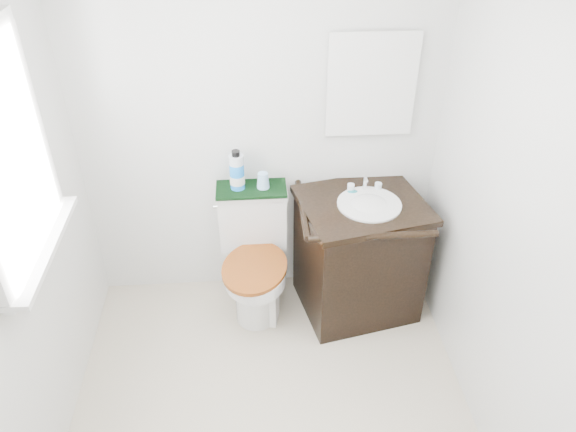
{
  "coord_description": "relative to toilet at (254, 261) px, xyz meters",
  "views": [
    {
      "loc": [
        -0.06,
        -1.87,
        2.66
      ],
      "look_at": [
        0.14,
        0.75,
        0.85
      ],
      "focal_mm": 35.0,
      "sensor_mm": 36.0,
      "label": 1
    }
  ],
  "objects": [
    {
      "name": "floor",
      "position": [
        0.06,
        -0.97,
        -0.36
      ],
      "size": [
        2.4,
        2.4,
        0.0
      ],
      "primitive_type": "plane",
      "color": "#BEB199",
      "rests_on": "ground"
    },
    {
      "name": "wall_back",
      "position": [
        0.06,
        0.23,
        0.84
      ],
      "size": [
        2.4,
        0.0,
        2.4
      ],
      "primitive_type": "plane",
      "rotation": [
        1.57,
        0.0,
        0.0
      ],
      "color": "silver",
      "rests_on": "ground"
    },
    {
      "name": "wall_left",
      "position": [
        -1.04,
        -0.97,
        0.84
      ],
      "size": [
        0.0,
        2.4,
        2.4
      ],
      "primitive_type": "plane",
      "rotation": [
        1.57,
        0.0,
        1.57
      ],
      "color": "silver",
      "rests_on": "ground"
    },
    {
      "name": "wall_right",
      "position": [
        1.16,
        -0.97,
        0.84
      ],
      "size": [
        0.0,
        2.4,
        2.4
      ],
      "primitive_type": "plane",
      "rotation": [
        1.57,
        0.0,
        -1.57
      ],
      "color": "silver",
      "rests_on": "ground"
    },
    {
      "name": "window",
      "position": [
        -1.01,
        -0.72,
        1.19
      ],
      "size": [
        0.02,
        0.7,
        0.9
      ],
      "primitive_type": "cube",
      "color": "white",
      "rests_on": "wall_left"
    },
    {
      "name": "mirror",
      "position": [
        0.72,
        0.21,
        1.09
      ],
      "size": [
        0.5,
        0.02,
        0.6
      ],
      "primitive_type": "cube",
      "color": "silver",
      "rests_on": "wall_back"
    },
    {
      "name": "toilet",
      "position": [
        0.0,
        0.0,
        0.0
      ],
      "size": [
        0.49,
        0.67,
        0.82
      ],
      "color": "silver",
      "rests_on": "floor"
    },
    {
      "name": "vanity",
      "position": [
        0.67,
        -0.06,
        0.07
      ],
      "size": [
        0.85,
        0.77,
        0.92
      ],
      "color": "black",
      "rests_on": "floor"
    },
    {
      "name": "trash_bin",
      "position": [
        0.04,
        -0.17,
        -0.2
      ],
      "size": [
        0.24,
        0.21,
        0.3
      ],
      "color": "white",
      "rests_on": "floor"
    },
    {
      "name": "towel",
      "position": [
        0.0,
        0.12,
        0.47
      ],
      "size": [
        0.44,
        0.22,
        0.02
      ],
      "primitive_type": "cube",
      "color": "black",
      "rests_on": "toilet"
    },
    {
      "name": "mouthwash_bottle",
      "position": [
        -0.08,
        0.13,
        0.6
      ],
      "size": [
        0.09,
        0.09,
        0.26
      ],
      "color": "#1A7BE2",
      "rests_on": "towel"
    },
    {
      "name": "cup",
      "position": [
        0.07,
        0.12,
        0.53
      ],
      "size": [
        0.08,
        0.08,
        0.1
      ],
      "primitive_type": "cone",
      "color": "#94C6F3",
      "rests_on": "towel"
    },
    {
      "name": "soap_bar",
      "position": [
        0.62,
        0.05,
        0.47
      ],
      "size": [
        0.07,
        0.05,
        0.02
      ],
      "primitive_type": "ellipsoid",
      "color": "#16646D",
      "rests_on": "vanity"
    }
  ]
}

